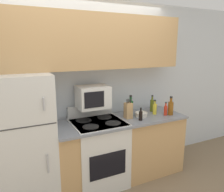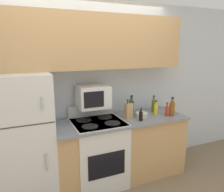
# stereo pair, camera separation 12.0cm
# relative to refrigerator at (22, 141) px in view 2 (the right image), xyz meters

# --- Properties ---
(wall_back) EXTENTS (8.00, 0.05, 2.55)m
(wall_back) POSITION_rel_refrigerator_xyz_m (0.95, 0.36, 0.47)
(wall_back) COLOR silver
(wall_back) RESTS_ON ground_plane
(lower_cabinets) EXTENTS (1.89, 0.66, 0.91)m
(lower_cabinets) POSITION_rel_refrigerator_xyz_m (1.31, -0.01, -0.35)
(lower_cabinets) COLOR tan
(lower_cabinets) RESTS_ON ground_plane
(refrigerator) EXTENTS (0.72, 0.67, 1.61)m
(refrigerator) POSITION_rel_refrigerator_xyz_m (0.00, 0.00, 0.00)
(refrigerator) COLOR silver
(refrigerator) RESTS_ON ground_plane
(upper_cabinets) EXTENTS (2.62, 0.35, 0.71)m
(upper_cabinets) POSITION_rel_refrigerator_xyz_m (0.95, 0.16, 1.16)
(upper_cabinets) COLOR tan
(upper_cabinets) RESTS_ON refrigerator
(stove) EXTENTS (0.69, 0.64, 1.08)m
(stove) POSITION_rel_refrigerator_xyz_m (0.96, -0.02, -0.33)
(stove) COLOR silver
(stove) RESTS_ON ground_plane
(microwave) EXTENTS (0.42, 0.33, 0.30)m
(microwave) POSITION_rel_refrigerator_xyz_m (0.95, 0.12, 0.43)
(microwave) COLOR silver
(microwave) RESTS_ON stove
(knife_block) EXTENTS (0.10, 0.10, 0.28)m
(knife_block) POSITION_rel_refrigerator_xyz_m (1.42, -0.04, 0.21)
(knife_block) COLOR tan
(knife_block) RESTS_ON lower_cabinets
(bowl) EXTENTS (0.18, 0.18, 0.06)m
(bowl) POSITION_rel_refrigerator_xyz_m (1.63, -0.06, 0.14)
(bowl) COLOR silver
(bowl) RESTS_ON lower_cabinets
(bottle_whiskey) EXTENTS (0.08, 0.08, 0.28)m
(bottle_whiskey) POSITION_rel_refrigerator_xyz_m (2.07, -0.18, 0.21)
(bottle_whiskey) COLOR brown
(bottle_whiskey) RESTS_ON lower_cabinets
(bottle_hot_sauce) EXTENTS (0.05, 0.05, 0.20)m
(bottle_hot_sauce) POSITION_rel_refrigerator_xyz_m (1.99, -0.16, 0.18)
(bottle_hot_sauce) COLOR red
(bottle_hot_sauce) RESTS_ON lower_cabinets
(bottle_soy_sauce) EXTENTS (0.05, 0.05, 0.18)m
(bottle_soy_sauce) POSITION_rel_refrigerator_xyz_m (1.52, -0.20, 0.17)
(bottle_soy_sauce) COLOR black
(bottle_soy_sauce) RESTS_ON lower_cabinets
(bottle_cooking_spray) EXTENTS (0.06, 0.06, 0.22)m
(bottle_cooking_spray) POSITION_rel_refrigerator_xyz_m (1.87, -0.05, 0.19)
(bottle_cooking_spray) COLOR gold
(bottle_cooking_spray) RESTS_ON lower_cabinets
(bottle_wine_green) EXTENTS (0.08, 0.08, 0.30)m
(bottle_wine_green) POSITION_rel_refrigerator_xyz_m (1.53, 0.08, 0.22)
(bottle_wine_green) COLOR #194C23
(bottle_wine_green) RESTS_ON lower_cabinets
(bottle_olive_oil) EXTENTS (0.06, 0.06, 0.26)m
(bottle_olive_oil) POSITION_rel_refrigerator_xyz_m (1.93, 0.10, 0.20)
(bottle_olive_oil) COLOR #5B6619
(bottle_olive_oil) RESTS_ON lower_cabinets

